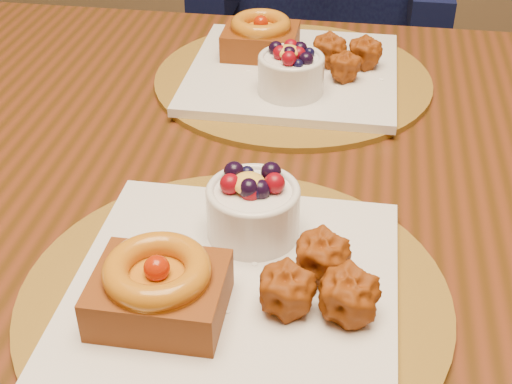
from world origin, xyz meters
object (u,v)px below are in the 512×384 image
at_px(place_setting_far, 291,68).
at_px(chair_far, 273,50).
at_px(dining_table, 269,221).
at_px(place_setting_near, 232,276).

height_order(place_setting_far, chair_far, chair_far).
xyz_separation_m(dining_table, place_setting_near, (-0.00, -0.22, 0.10)).
bearing_deg(place_setting_far, chair_far, 100.04).
height_order(dining_table, place_setting_near, place_setting_near).
distance_m(place_setting_far, chair_far, 0.61).
relative_size(dining_table, chair_far, 1.60).
bearing_deg(place_setting_near, chair_far, 95.71).
bearing_deg(place_setting_far, place_setting_near, -90.04).
relative_size(dining_table, place_setting_near, 4.21).
height_order(dining_table, chair_far, chair_far).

